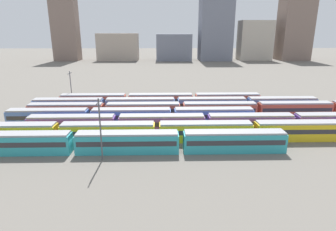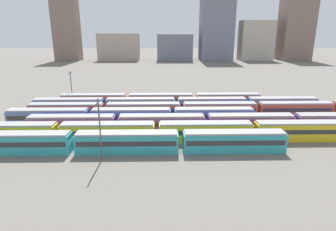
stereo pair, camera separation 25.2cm
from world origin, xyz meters
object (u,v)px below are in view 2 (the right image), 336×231
at_px(train_track_3, 131,116).
at_px(catenary_pole_1, 71,86).
at_px(train_track_5, 176,105).
at_px(train_track_0, 127,142).
at_px(train_track_6, 161,100).
at_px(catenary_pole_0, 100,127).
at_px(train_track_2, 250,123).
at_px(train_track_1, 157,132).
at_px(train_track_4, 220,110).

height_order(train_track_3, catenary_pole_1, catenary_pole_1).
height_order(train_track_3, train_track_5, same).
bearing_deg(train_track_0, train_track_6, 79.39).
xyz_separation_m(catenary_pole_0, catenary_pole_1, (-16.01, 37.24, -0.40)).
relative_size(train_track_2, catenary_pole_1, 9.59).
bearing_deg(catenary_pole_0, train_track_1, 42.74).
relative_size(train_track_2, train_track_3, 1.68).
height_order(train_track_4, catenary_pole_1, catenary_pole_1).
bearing_deg(train_track_1, train_track_2, 14.68).
bearing_deg(train_track_4, train_track_1, -134.49).
distance_m(catenary_pole_0, catenary_pole_1, 40.53).
bearing_deg(catenary_pole_0, catenary_pole_1, 113.26).
xyz_separation_m(train_track_1, catenary_pole_0, (-9.01, -8.33, 3.92)).
distance_m(train_track_2, catenary_pole_1, 50.87).
height_order(train_track_0, train_track_3, same).
height_order(train_track_2, train_track_4, same).
bearing_deg(train_track_6, train_track_0, -100.61).
xyz_separation_m(train_track_4, train_track_5, (-10.51, 5.20, 0.00)).
relative_size(train_track_3, catenary_pole_0, 5.30).
bearing_deg(train_track_5, train_track_1, -103.05).
height_order(train_track_0, catenary_pole_0, catenary_pole_0).
bearing_deg(train_track_2, train_track_4, 113.54).
bearing_deg(train_track_4, train_track_6, 144.56).
relative_size(train_track_1, train_track_6, 1.34).
height_order(train_track_5, train_track_6, same).
bearing_deg(train_track_5, train_track_6, 128.30).
bearing_deg(catenary_pole_0, train_track_2, 25.11).
distance_m(train_track_5, catenary_pole_0, 32.48).
relative_size(train_track_2, train_track_5, 1.25).
bearing_deg(train_track_4, train_track_5, 153.66).
height_order(train_track_6, catenary_pole_0, catenary_pole_0).
bearing_deg(train_track_5, train_track_3, -136.13).
distance_m(train_track_1, train_track_2, 20.53).
bearing_deg(train_track_4, train_track_2, -66.46).
relative_size(train_track_6, catenary_pole_1, 5.72).
xyz_separation_m(train_track_0, train_track_4, (20.46, 20.80, 0.00)).
xyz_separation_m(train_track_6, catenary_pole_0, (-9.72, -34.33, 3.92)).
height_order(train_track_0, train_track_5, same).
xyz_separation_m(train_track_4, train_track_6, (-14.61, 10.40, -0.00)).
height_order(train_track_0, catenary_pole_1, catenary_pole_1).
relative_size(train_track_0, train_track_1, 0.75).
relative_size(train_track_1, train_track_5, 1.00).
distance_m(train_track_0, train_track_2, 27.07).
distance_m(train_track_5, train_track_6, 6.63).
distance_m(train_track_3, train_track_4, 21.95).
height_order(train_track_0, train_track_2, same).
bearing_deg(train_track_1, train_track_0, -134.63).
xyz_separation_m(train_track_2, train_track_3, (-25.86, 5.20, -0.00)).
xyz_separation_m(train_track_3, catenary_pole_0, (-3.01, -18.73, 3.92)).
xyz_separation_m(train_track_4, catenary_pole_0, (-24.33, -23.93, 3.92)).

